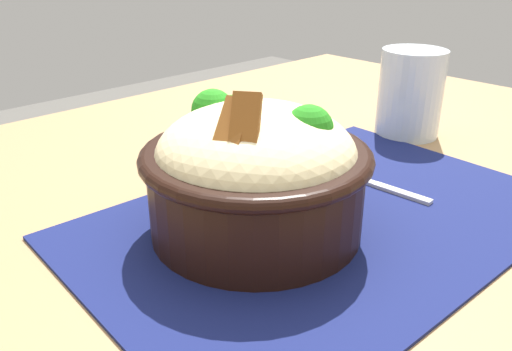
{
  "coord_description": "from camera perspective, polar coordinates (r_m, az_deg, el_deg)",
  "views": [
    {
      "loc": [
        -0.29,
        -0.22,
        0.93
      ],
      "look_at": [
        -0.02,
        0.06,
        0.76
      ],
      "focal_mm": 36.93,
      "sensor_mm": 36.0,
      "label": 1
    }
  ],
  "objects": [
    {
      "name": "table",
      "position": [
        0.46,
        7.09,
        -13.51
      ],
      "size": [
        1.22,
        0.99,
        0.71
      ],
      "color": "#99754C",
      "rests_on": "ground_plane"
    },
    {
      "name": "drinking_glass",
      "position": [
        0.68,
        16.31,
        7.98
      ],
      "size": [
        0.08,
        0.08,
        0.11
      ],
      "color": "silver",
      "rests_on": "table"
    },
    {
      "name": "placemat",
      "position": [
        0.47,
        7.48,
        -4.64
      ],
      "size": [
        0.44,
        0.3,
        0.0
      ],
      "primitive_type": "cube",
      "rotation": [
        0.0,
        0.0,
        -0.05
      ],
      "color": "#11194C",
      "rests_on": "table"
    },
    {
      "name": "bowl",
      "position": [
        0.42,
        -0.01,
        0.57
      ],
      "size": [
        0.21,
        0.21,
        0.13
      ],
      "color": "black",
      "rests_on": "placemat"
    },
    {
      "name": "fork",
      "position": [
        0.54,
        12.02,
        -0.68
      ],
      "size": [
        0.02,
        0.12,
        0.0
      ],
      "color": "silver",
      "rests_on": "placemat"
    }
  ]
}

